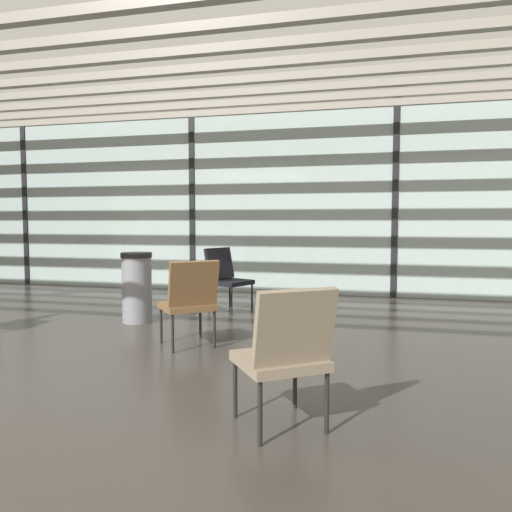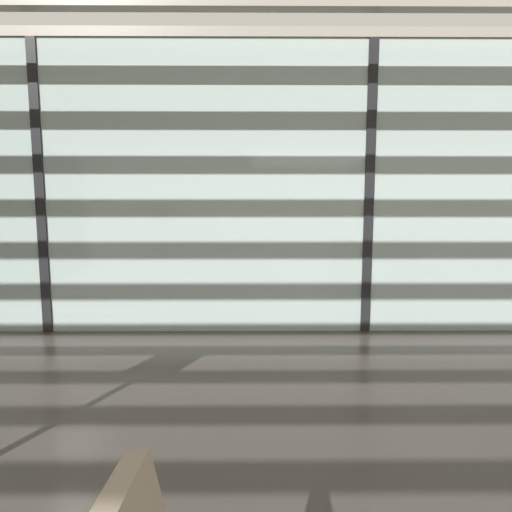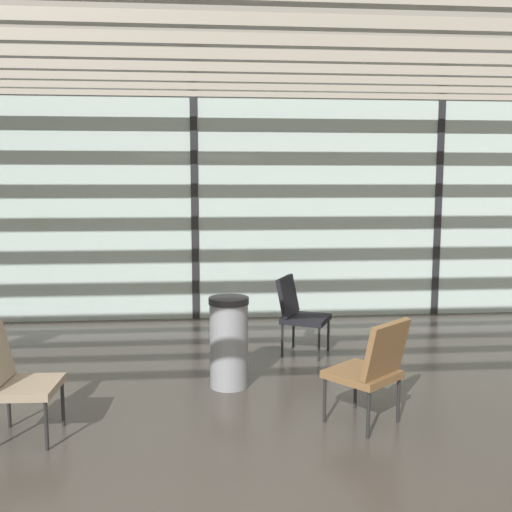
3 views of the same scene
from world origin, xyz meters
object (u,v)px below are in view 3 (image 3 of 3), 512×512
object	(u,v)px
lounge_chair_0	(372,365)
lounge_chair_2	(13,375)
parked_airplane	(179,182)
lounge_chair_1	(298,310)
trash_bin	(229,342)

from	to	relation	value
lounge_chair_0	lounge_chair_2	bearing A→B (deg)	-39.62
parked_airplane	lounge_chair_2	xyz separation A→B (m)	(-0.83, -9.41, -1.45)
lounge_chair_0	lounge_chair_1	size ratio (longest dim) A/B	1.00
lounge_chair_0	lounge_chair_2	xyz separation A→B (m)	(-2.74, -0.00, 0.00)
parked_airplane	lounge_chair_0	size ratio (longest dim) A/B	16.15
parked_airplane	lounge_chair_1	world-z (taller)	parked_airplane
lounge_chair_2	trash_bin	xyz separation A→B (m)	(1.66, 0.99, -0.06)
lounge_chair_0	lounge_chair_1	xyz separation A→B (m)	(-0.26, 2.01, 0.00)
lounge_chair_2	trash_bin	size ratio (longest dim) A/B	1.01
lounge_chair_0	lounge_chair_1	bearing A→B (deg)	-122.24
lounge_chair_1	trash_bin	world-z (taller)	lounge_chair_1
parked_airplane	lounge_chair_0	world-z (taller)	parked_airplane
lounge_chair_1	lounge_chair_2	xyz separation A→B (m)	(-2.48, -2.01, 0.00)
lounge_chair_0	trash_bin	size ratio (longest dim) A/B	1.01
parked_airplane	trash_bin	distance (m)	8.60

